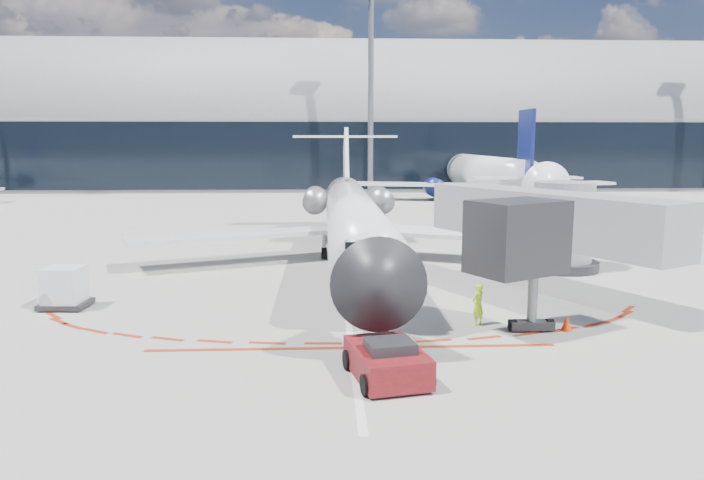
{
  "coord_description": "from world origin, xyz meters",
  "views": [
    {
      "loc": [
        -0.9,
        -31.99,
        6.98
      ],
      "look_at": [
        0.5,
        -0.44,
        1.98
      ],
      "focal_mm": 32.0,
      "sensor_mm": 36.0,
      "label": 1
    }
  ],
  "objects_px": {
    "regional_jet": "(353,218)",
    "uld_container": "(65,288)",
    "pushback_tug": "(387,361)",
    "ramp_worker": "(478,304)"
  },
  "relations": [
    {
      "from": "ramp_worker",
      "to": "uld_container",
      "type": "relative_size",
      "value": 0.84
    },
    {
      "from": "regional_jet",
      "to": "pushback_tug",
      "type": "xyz_separation_m",
      "value": [
        0.17,
        -17.72,
        -2.1
      ]
    },
    {
      "from": "regional_jet",
      "to": "ramp_worker",
      "type": "relative_size",
      "value": 19.56
    },
    {
      "from": "regional_jet",
      "to": "uld_container",
      "type": "bearing_deg",
      "value": -143.95
    },
    {
      "from": "regional_jet",
      "to": "ramp_worker",
      "type": "distance_m",
      "value": 13.2
    },
    {
      "from": "pushback_tug",
      "to": "uld_container",
      "type": "distance_m",
      "value": 15.36
    },
    {
      "from": "regional_jet",
      "to": "pushback_tug",
      "type": "distance_m",
      "value": 17.84
    },
    {
      "from": "ramp_worker",
      "to": "uld_container",
      "type": "xyz_separation_m",
      "value": [
        -16.77,
        3.22,
        0.06
      ]
    },
    {
      "from": "regional_jet",
      "to": "uld_container",
      "type": "height_order",
      "value": "regional_jet"
    },
    {
      "from": "pushback_tug",
      "to": "uld_container",
      "type": "relative_size",
      "value": 2.54
    }
  ]
}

